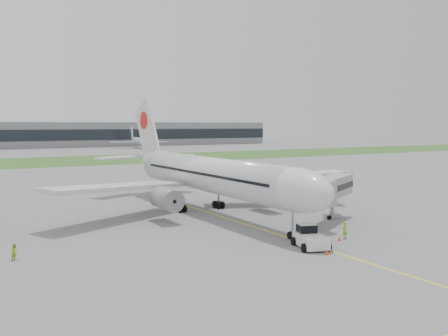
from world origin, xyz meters
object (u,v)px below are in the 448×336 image
airliner (207,174)px  ground_crew_near (345,230)px  pushback_tug (310,237)px  jet_bridge (328,189)px

airliner → ground_crew_near: size_ratio=28.00×
airliner → pushback_tug: bearing=-91.8°
airliner → pushback_tug: (-0.75, -23.68, -4.62)m
jet_bridge → ground_crew_near: 9.40m
pushback_tug → ground_crew_near: 6.13m
pushback_tug → ground_crew_near: (6.03, 1.11, -0.08)m
jet_bridge → pushback_tug: bearing=-169.4°
airliner → jet_bridge: 17.90m
airliner → pushback_tug: 24.14m
pushback_tug → ground_crew_near: size_ratio=2.58×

